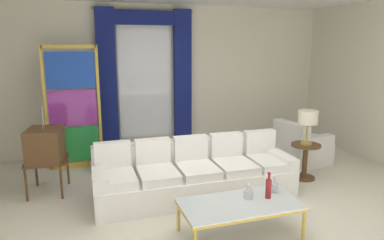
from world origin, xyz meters
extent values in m
plane|color=silver|center=(0.00, 0.00, 0.00)|extent=(16.00, 16.00, 0.00)
cube|color=silver|center=(0.00, 3.06, 1.50)|extent=(8.00, 0.12, 3.00)
cube|color=white|center=(-0.38, 2.98, 1.55)|extent=(1.10, 0.02, 2.50)
cylinder|color=gold|center=(-0.38, 2.90, 2.86)|extent=(2.00, 0.04, 0.04)
cube|color=navy|center=(-1.15, 2.88, 1.55)|extent=(0.36, 0.12, 2.70)
cube|color=navy|center=(0.39, 2.88, 1.55)|extent=(0.36, 0.12, 2.70)
cube|color=navy|center=(-0.38, 2.88, 2.72)|extent=(1.80, 0.10, 0.28)
cube|color=white|center=(-0.15, 0.40, 0.19)|extent=(2.91, 0.94, 0.38)
cube|color=white|center=(-0.14, 0.77, 0.39)|extent=(2.90, 0.24, 0.78)
cube|color=white|center=(1.21, 0.38, 0.28)|extent=(0.21, 0.86, 0.56)
cube|color=white|center=(-1.51, 0.42, 0.28)|extent=(0.21, 0.86, 0.56)
cube|color=white|center=(1.01, 0.33, 0.44)|extent=(0.54, 0.75, 0.12)
cube|color=white|center=(1.02, 0.65, 0.66)|extent=(0.51, 0.15, 0.40)
cube|color=white|center=(0.43, 0.34, 0.44)|extent=(0.54, 0.75, 0.12)
cube|color=white|center=(0.44, 0.66, 0.66)|extent=(0.51, 0.15, 0.40)
cube|color=white|center=(-0.15, 0.35, 0.44)|extent=(0.54, 0.75, 0.12)
cube|color=white|center=(-0.14, 0.67, 0.66)|extent=(0.51, 0.15, 0.40)
cube|color=white|center=(-0.73, 0.36, 0.44)|extent=(0.54, 0.75, 0.12)
cube|color=white|center=(-0.72, 0.68, 0.66)|extent=(0.51, 0.15, 0.40)
cube|color=white|center=(-1.31, 0.36, 0.44)|extent=(0.54, 0.75, 0.12)
cube|color=white|center=(-1.30, 0.68, 0.66)|extent=(0.51, 0.15, 0.40)
cube|color=silver|center=(0.00, -0.79, 0.40)|extent=(1.39, 0.71, 0.02)
cube|color=gold|center=(0.00, -0.46, 0.38)|extent=(1.39, 0.04, 0.03)
cube|color=gold|center=(0.00, -1.13, 0.38)|extent=(1.39, 0.04, 0.03)
cube|color=gold|center=(-0.68, -0.79, 0.38)|extent=(0.04, 0.71, 0.03)
cube|color=gold|center=(0.67, -0.79, 0.38)|extent=(0.04, 0.71, 0.03)
cylinder|color=gold|center=(-0.66, -0.48, 0.19)|extent=(0.04, 0.04, 0.38)
cylinder|color=gold|center=(0.65, -0.48, 0.19)|extent=(0.04, 0.04, 0.38)
cylinder|color=gold|center=(0.65, -1.11, 0.19)|extent=(0.04, 0.04, 0.38)
cylinder|color=silver|center=(0.54, -0.64, 0.47)|extent=(0.10, 0.10, 0.12)
cylinder|color=silver|center=(0.54, -0.64, 0.55)|extent=(0.04, 0.04, 0.05)
sphere|color=silver|center=(0.54, -0.64, 0.60)|extent=(0.05, 0.05, 0.05)
cylinder|color=maroon|center=(0.38, -0.77, 0.52)|extent=(0.07, 0.07, 0.23)
cylinder|color=maroon|center=(0.38, -0.77, 0.67)|extent=(0.03, 0.03, 0.06)
sphere|color=maroon|center=(0.38, -0.77, 0.72)|extent=(0.04, 0.04, 0.04)
cylinder|color=silver|center=(0.15, -0.71, 0.46)|extent=(0.11, 0.11, 0.10)
cylinder|color=silver|center=(0.15, -0.71, 0.54)|extent=(0.04, 0.04, 0.05)
sphere|color=silver|center=(0.15, -0.71, 0.58)|extent=(0.05, 0.05, 0.05)
cube|color=brown|center=(-2.22, 1.23, 0.50)|extent=(0.62, 0.54, 0.03)
cylinder|color=brown|center=(-2.50, 0.99, 0.25)|extent=(0.04, 0.04, 0.50)
cylinder|color=brown|center=(-2.42, 1.54, 0.25)|extent=(0.04, 0.04, 0.50)
cylinder|color=brown|center=(-2.03, 0.92, 0.25)|extent=(0.04, 0.04, 0.50)
cylinder|color=brown|center=(-1.95, 1.47, 0.25)|extent=(0.04, 0.04, 0.50)
cube|color=brown|center=(-2.22, 1.23, 0.76)|extent=(0.56, 0.62, 0.48)
cube|color=black|center=(-2.46, 1.26, 0.78)|extent=(0.07, 0.39, 0.30)
cylinder|color=gold|center=(-2.47, 1.19, 0.59)|extent=(0.02, 0.04, 0.04)
cylinder|color=gold|center=(-2.45, 1.34, 0.59)|extent=(0.02, 0.04, 0.04)
cylinder|color=silver|center=(-2.22, 1.23, 1.18)|extent=(0.03, 0.13, 0.34)
cylinder|color=silver|center=(-2.22, 1.23, 1.18)|extent=(0.03, 0.13, 0.34)
cube|color=white|center=(2.30, 1.28, 0.20)|extent=(0.90, 0.90, 0.40)
cube|color=white|center=(2.30, 1.28, 0.45)|extent=(0.78, 0.78, 0.10)
cube|color=white|center=(1.99, 1.23, 0.40)|extent=(0.31, 0.82, 0.80)
cube|color=white|center=(2.26, 1.59, 0.29)|extent=(0.75, 0.28, 0.58)
cube|color=white|center=(2.35, 0.96, 0.29)|extent=(0.75, 0.28, 0.58)
cube|color=gold|center=(-2.27, 2.28, 1.10)|extent=(0.05, 0.05, 2.20)
cube|color=gold|center=(-1.37, 2.28, 1.10)|extent=(0.05, 0.05, 2.20)
cube|color=gold|center=(-1.82, 2.28, 2.17)|extent=(0.90, 0.05, 0.06)
cube|color=gold|center=(-1.82, 2.28, 0.05)|extent=(0.90, 0.05, 0.10)
cube|color=#238E3D|center=(-1.82, 2.28, 0.43)|extent=(0.82, 0.02, 0.64)
cube|color=purple|center=(-1.82, 2.28, 1.10)|extent=(0.82, 0.02, 0.64)
cube|color=#1E47B7|center=(-1.82, 2.28, 1.77)|extent=(0.82, 0.02, 0.64)
cylinder|color=beige|center=(-1.36, 2.01, 0.03)|extent=(0.16, 0.16, 0.06)
ellipsoid|color=#1F54A3|center=(-1.36, 2.01, 0.14)|extent=(0.18, 0.32, 0.20)
sphere|color=#1F54A3|center=(-1.36, 2.15, 0.25)|extent=(0.09, 0.09, 0.09)
cone|color=gold|center=(-1.36, 2.21, 0.25)|extent=(0.02, 0.04, 0.02)
cone|color=#207853|center=(-1.36, 1.83, 0.24)|extent=(0.44, 0.40, 0.50)
cylinder|color=brown|center=(1.81, 0.52, 0.58)|extent=(0.48, 0.48, 0.03)
cylinder|color=brown|center=(1.81, 0.52, 0.29)|extent=(0.08, 0.08, 0.55)
cylinder|color=brown|center=(1.81, 0.52, 0.01)|extent=(0.36, 0.36, 0.03)
cylinder|color=#B29338|center=(1.81, 0.52, 0.61)|extent=(0.18, 0.18, 0.04)
cylinder|color=#B29338|center=(1.81, 0.52, 0.81)|extent=(0.03, 0.03, 0.36)
cylinder|color=beige|center=(1.81, 0.52, 1.05)|extent=(0.32, 0.32, 0.22)
camera|label=1|loc=(-1.70, -4.23, 2.21)|focal=33.05mm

